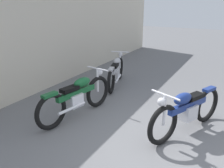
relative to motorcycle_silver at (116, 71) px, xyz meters
name	(u,v)px	position (x,y,z in m)	size (l,w,h in m)	color
ground_plane	(154,149)	(-2.66, -2.14, -0.44)	(40.00, 40.00, 0.00)	slate
motorcycle_silver	(116,71)	(0.00, 0.00, 0.00)	(1.99, 0.79, 0.92)	black
motorcycle_green	(77,97)	(-2.26, -0.21, 0.02)	(2.15, 0.64, 0.97)	black
motorcycle_blue	(187,110)	(-1.82, -2.47, 0.02)	(2.01, 1.04, 0.97)	black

